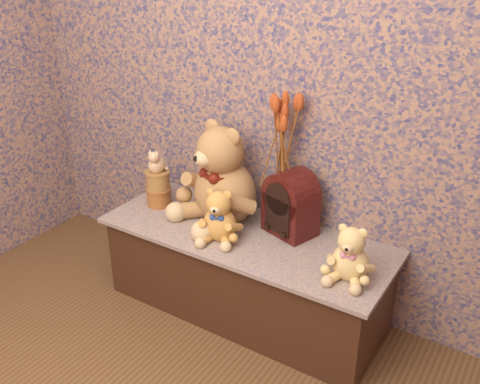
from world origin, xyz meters
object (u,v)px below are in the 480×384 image
object	(u,v)px
teddy_medium	(220,212)
cathedral_radio	(291,202)
ceramic_vase	(279,204)
teddy_small	(351,250)
cat_figurine	(156,160)
teddy_large	(225,168)
biscuit_tin_lower	(159,197)

from	to	relation	value
teddy_medium	cathedral_radio	world-z (taller)	cathedral_radio
teddy_medium	ceramic_vase	bearing A→B (deg)	39.39
ceramic_vase	teddy_small	bearing A→B (deg)	-26.60
teddy_medium	teddy_small	size ratio (longest dim) A/B	1.04
teddy_medium	cat_figurine	size ratio (longest dim) A/B	1.99
teddy_medium	cat_figurine	xyz separation A→B (m)	(-0.46, 0.11, 0.12)
cathedral_radio	teddy_small	bearing A→B (deg)	-9.43
teddy_large	biscuit_tin_lower	bearing A→B (deg)	-147.23
teddy_large	teddy_medium	bearing A→B (deg)	-41.69
cat_figurine	cathedral_radio	bearing A→B (deg)	-12.28
teddy_large	cat_figurine	bearing A→B (deg)	-147.23
teddy_medium	teddy_small	distance (m)	0.63
teddy_small	cathedral_radio	distance (m)	0.43
teddy_small	ceramic_vase	bearing A→B (deg)	148.60
teddy_large	biscuit_tin_lower	distance (m)	0.43
teddy_medium	cathedral_radio	distance (m)	0.34
ceramic_vase	biscuit_tin_lower	world-z (taller)	ceramic_vase
teddy_medium	cathedral_radio	xyz separation A→B (m)	(0.25, 0.22, 0.02)
teddy_large	cathedral_radio	bearing A→B (deg)	27.50
cathedral_radio	teddy_large	bearing A→B (deg)	-156.09
cathedral_radio	biscuit_tin_lower	size ratio (longest dim) A/B	2.49
teddy_small	teddy_large	bearing A→B (deg)	162.91
teddy_medium	ceramic_vase	size ratio (longest dim) A/B	1.21
teddy_small	cat_figurine	world-z (taller)	cat_figurine
ceramic_vase	teddy_medium	bearing A→B (deg)	-123.48
teddy_medium	ceramic_vase	world-z (taller)	teddy_medium
teddy_large	ceramic_vase	world-z (taller)	teddy_large
cathedral_radio	cat_figurine	bearing A→B (deg)	-153.35
biscuit_tin_lower	cat_figurine	size ratio (longest dim) A/B	0.94
teddy_small	biscuit_tin_lower	distance (m)	1.10
teddy_medium	cathedral_radio	size ratio (longest dim) A/B	0.85
teddy_medium	teddy_small	xyz separation A→B (m)	(0.63, 0.02, -0.00)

